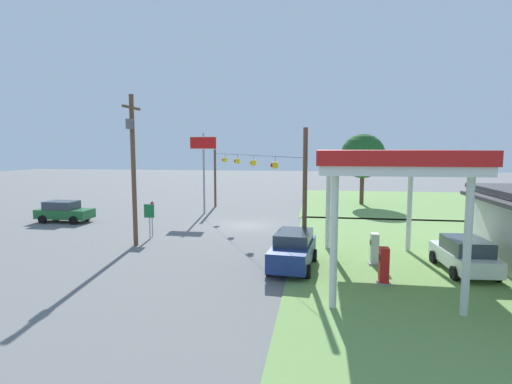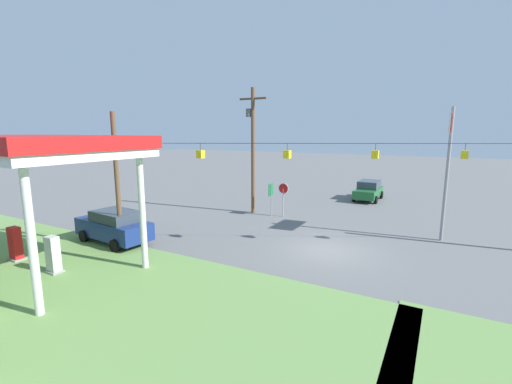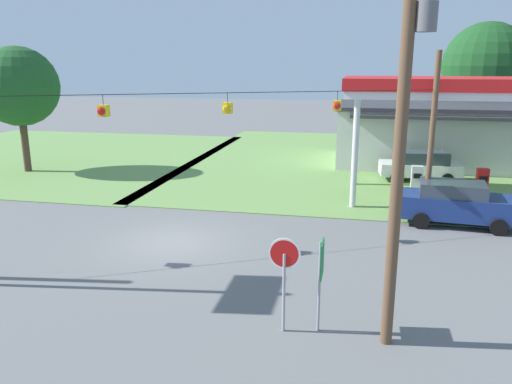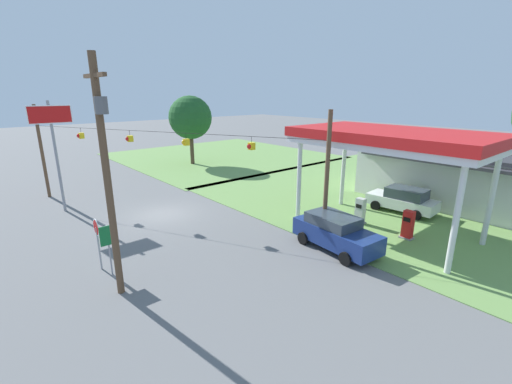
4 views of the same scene
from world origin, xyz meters
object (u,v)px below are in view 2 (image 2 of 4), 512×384
car_at_pumps_front (114,226)px  gas_station_canopy (21,148)px  stop_sign_roadside (283,192)px  utility_pole_main (252,144)px  car_on_crossroad (369,190)px  fuel_pump_near (53,256)px  route_sign (271,193)px  stop_sign_overhead (449,145)px  fuel_pump_far (15,245)px

car_at_pumps_front → gas_station_canopy: bearing=90.7°
stop_sign_roadside → utility_pole_main: 4.29m
utility_pole_main → car_on_crossroad: bearing=-125.4°
fuel_pump_near → stop_sign_roadside: size_ratio=0.67×
fuel_pump_near → route_sign: route_sign is taller
car_at_pumps_front → route_sign: bearing=-111.2°
car_on_crossroad → stop_sign_overhead: 12.76m
gas_station_canopy → car_at_pumps_front: gas_station_canopy is taller
fuel_pump_far → stop_sign_roadside: bearing=-118.2°
car_on_crossroad → car_at_pumps_front: bearing=-26.4°
gas_station_canopy → car_at_pumps_front: bearing=-94.4°
fuel_pump_near → route_sign: size_ratio=0.70×
fuel_pump_near → utility_pole_main: 15.05m
stop_sign_roadside → fuel_pump_near: bearing=-107.8°
gas_station_canopy → utility_pole_main: (-3.52, -14.25, -0.23)m
fuel_pump_near → car_at_pumps_front: size_ratio=0.34×
gas_station_canopy → fuel_pump_near: gas_station_canopy is taller
car_on_crossroad → stop_sign_overhead: (-6.02, 10.29, 4.56)m
car_on_crossroad → stop_sign_overhead: stop_sign_overhead is taller
utility_pole_main → stop_sign_roadside: bearing=179.9°
gas_station_canopy → car_on_crossroad: (-10.31, -23.81, -4.56)m
car_at_pumps_front → stop_sign_overhead: size_ratio=0.65×
fuel_pump_far → utility_pole_main: 15.75m
gas_station_canopy → fuel_pump_far: gas_station_canopy is taller
stop_sign_roadside → utility_pole_main: size_ratio=0.27×
fuel_pump_near → stop_sign_overhead: (-14.79, -13.52, 4.67)m
fuel_pump_near → route_sign: bearing=-104.7°
car_at_pumps_front → stop_sign_overhead: 19.08m
car_at_pumps_front → route_sign: route_sign is taller
stop_sign_overhead → route_sign: (11.12, -0.51, -3.76)m
gas_station_canopy → route_sign: size_ratio=4.44×
stop_sign_overhead → fuel_pump_near: bearing=42.4°
car_on_crossroad → route_sign: bearing=-27.0°
gas_station_canopy → fuel_pump_near: size_ratio=6.37×
fuel_pump_near → stop_sign_roadside: 14.99m
car_at_pumps_front → stop_sign_overhead: stop_sign_overhead is taller
gas_station_canopy → fuel_pump_near: bearing=-179.9°
route_sign → utility_pole_main: utility_pole_main is taller
car_at_pumps_front → route_sign: (-4.89, -9.87, 0.75)m
fuel_pump_near → fuel_pump_far: 3.07m
fuel_pump_far → gas_station_canopy: bearing=179.9°
fuel_pump_near → route_sign: (-3.67, -14.04, 0.92)m
car_at_pumps_front → car_on_crossroad: size_ratio=1.09×
fuel_pump_near → stop_sign_overhead: 20.58m
car_on_crossroad → fuel_pump_far: bearing=-25.9°
route_sign → gas_station_canopy: bearing=69.6°
stop_sign_overhead → car_at_pumps_front: bearing=30.3°
gas_station_canopy → stop_sign_overhead: bearing=-140.4°
fuel_pump_far → route_sign: bearing=-115.7°
car_at_pumps_front → fuel_pump_far: bearing=71.1°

